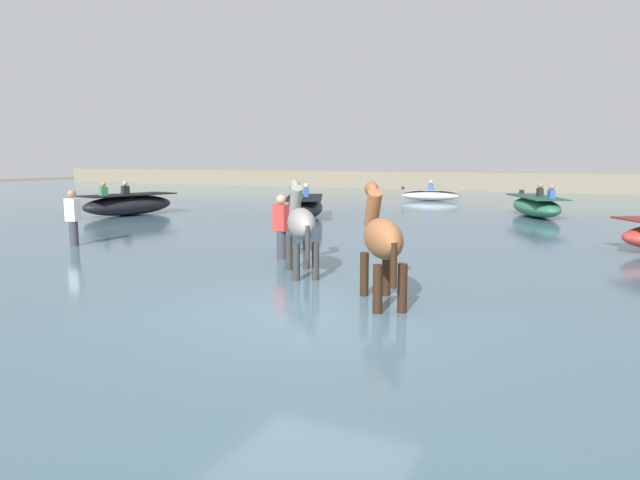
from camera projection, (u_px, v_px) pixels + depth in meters
name	position (u px, v px, depth m)	size (l,w,h in m)	color
ground_plane	(312.00, 336.00, 7.52)	(120.00, 120.00, 0.00)	#666051
water_surface	(463.00, 235.00, 16.44)	(90.00, 90.00, 0.29)	#476675
horse_lead_chestnut	(382.00, 241.00, 8.01)	(1.24, 1.73, 2.00)	brown
horse_trailing_grey	(301.00, 226.00, 10.05)	(1.32, 1.64, 1.97)	gray
boat_mid_outer	(129.00, 205.00, 20.77)	(2.13, 3.78, 1.26)	black
boat_mid_channel	(536.00, 206.00, 20.31)	(2.57, 3.93, 1.20)	#337556
boat_far_offshore	(304.00, 207.00, 19.82)	(2.77, 4.06, 1.22)	black
boat_distant_west	(431.00, 195.00, 28.14)	(3.01, 1.42, 1.02)	silver
person_wading_close	(281.00, 231.00, 11.61)	(0.36, 0.27, 1.63)	#383842
person_wading_mid	(73.00, 222.00, 13.40)	(0.33, 0.21, 1.63)	#383842
far_shoreline	(534.00, 184.00, 36.19)	(80.00, 2.40, 1.49)	gray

